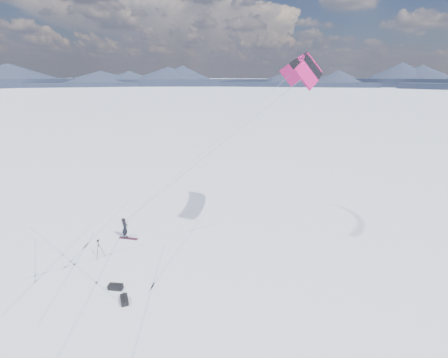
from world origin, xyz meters
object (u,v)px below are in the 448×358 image
at_px(snowboard, 128,238).
at_px(gear_bag_a, 116,287).
at_px(gear_bag_b, 124,300).
at_px(snowkiter, 126,238).
at_px(tripod, 99,246).

relative_size(snowboard, gear_bag_a, 1.69).
relative_size(snowboard, gear_bag_b, 1.73).
bearing_deg(gear_bag_b, gear_bag_a, -165.26).
relative_size(snowkiter, gear_bag_b, 1.90).
bearing_deg(tripod, snowboard, 47.74).
distance_m(snowkiter, tripod, 2.96).
height_order(tripod, gear_bag_b, tripod).
height_order(snowkiter, gear_bag_b, snowkiter).
xyz_separation_m(snowkiter, snowboard, (0.24, -0.04, 0.02)).
relative_size(gear_bag_a, gear_bag_b, 1.02).
bearing_deg(snowboard, gear_bag_a, -69.71).
bearing_deg(snowboard, gear_bag_b, -64.71).
xyz_separation_m(snowkiter, gear_bag_b, (4.29, -5.98, 0.16)).
height_order(snowkiter, gear_bag_a, snowkiter).
bearing_deg(snowkiter, gear_bag_a, -165.55).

